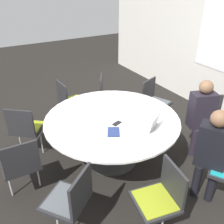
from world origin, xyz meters
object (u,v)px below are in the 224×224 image
at_px(chair_4, 69,99).
at_px(laptop, 150,125).
at_px(spiral_notebook, 113,132).
at_px(cell_phone, 117,123).
at_px(chair_7, 71,198).
at_px(chair_8, 161,195).
at_px(chair_2, 154,99).
at_px(chair_6, 21,163).
at_px(chair_5, 25,126).
at_px(person_0, 212,149).
at_px(chair_3, 108,93).
at_px(chair_1, 211,119).
at_px(person_1, 202,112).

relative_size(chair_4, laptop, 2.25).
xyz_separation_m(spiral_notebook, cell_phone, (-0.17, 0.15, -0.01)).
height_order(chair_7, chair_8, same).
bearing_deg(chair_2, cell_phone, 8.74).
bearing_deg(chair_7, spiral_notebook, -4.99).
relative_size(chair_6, chair_8, 1.00).
distance_m(chair_4, spiral_notebook, 1.64).
height_order(chair_5, chair_6, same).
bearing_deg(person_0, chair_8, 66.81).
relative_size(chair_3, person_0, 0.71).
distance_m(chair_4, chair_6, 1.77).
relative_size(chair_3, chair_8, 1.00).
bearing_deg(chair_4, chair_3, 76.28).
bearing_deg(person_0, chair_3, -28.69).
xyz_separation_m(chair_7, cell_phone, (-0.70, 0.97, 0.22)).
bearing_deg(cell_phone, chair_5, -131.37).
distance_m(chair_1, spiral_notebook, 1.72).
bearing_deg(spiral_notebook, person_1, 83.68).
relative_size(chair_3, person_1, 0.71).
bearing_deg(chair_1, spiral_notebook, 14.65).
height_order(chair_1, chair_5, same).
distance_m(chair_5, spiral_notebook, 1.42).
height_order(laptop, cell_phone, laptop).
bearing_deg(cell_phone, person_1, 75.85).
bearing_deg(chair_1, laptop, 19.81).
distance_m(chair_8, laptop, 0.97).
bearing_deg(chair_5, chair_4, 69.03).
xyz_separation_m(chair_8, person_1, (-0.81, 1.44, 0.19)).
distance_m(chair_2, chair_5, 2.27).
bearing_deg(chair_4, laptop, 10.36).
height_order(chair_2, chair_6, same).
distance_m(chair_1, chair_7, 2.54).
height_order(chair_2, spiral_notebook, chair_2).
height_order(person_0, spiral_notebook, person_0).
relative_size(chair_1, chair_6, 1.00).
bearing_deg(chair_6, chair_1, -7.91).
relative_size(chair_5, laptop, 2.25).
xyz_separation_m(chair_4, chair_8, (2.59, -0.02, 0.00)).
bearing_deg(chair_3, person_0, 32.38).
xyz_separation_m(chair_3, laptop, (1.65, -0.30, 0.27)).
height_order(chair_1, chair_8, same).
bearing_deg(chair_8, chair_1, -54.38).
distance_m(person_0, cell_phone, 1.24).
bearing_deg(chair_8, spiral_notebook, 10.44).
distance_m(chair_5, laptop, 1.86).
distance_m(chair_3, chair_6, 2.25).
bearing_deg(cell_phone, chair_4, -174.83).
relative_size(chair_4, spiral_notebook, 3.40).
bearing_deg(chair_2, chair_7, 11.50).
xyz_separation_m(person_0, cell_phone, (-1.01, -0.71, 0.03)).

